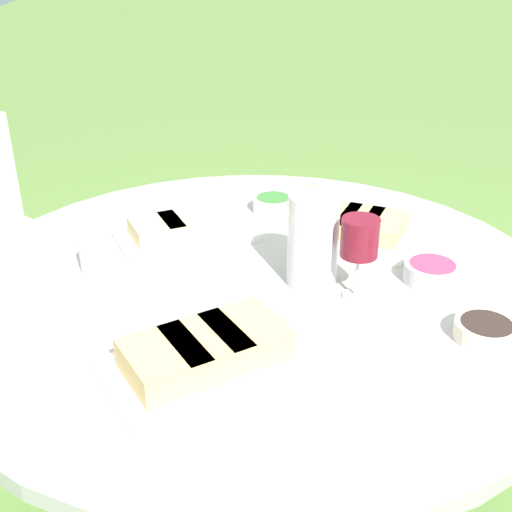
{
  "coord_description": "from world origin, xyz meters",
  "views": [
    {
      "loc": [
        -1.34,
        0.11,
        1.49
      ],
      "look_at": [
        0.0,
        0.0,
        0.81
      ],
      "focal_mm": 45.0,
      "sensor_mm": 36.0,
      "label": 1
    }
  ],
  "objects_px": {
    "water_pitcher": "(313,240)",
    "wine_glass": "(360,240)",
    "handbag": "(429,288)",
    "dining_table": "(256,313)"
  },
  "relations": [
    {
      "from": "dining_table",
      "to": "handbag",
      "type": "relative_size",
      "value": 3.99
    },
    {
      "from": "wine_glass",
      "to": "water_pitcher",
      "type": "bearing_deg",
      "value": 48.71
    },
    {
      "from": "water_pitcher",
      "to": "wine_glass",
      "type": "height_order",
      "value": "water_pitcher"
    },
    {
      "from": "water_pitcher",
      "to": "handbag",
      "type": "height_order",
      "value": "water_pitcher"
    },
    {
      "from": "dining_table",
      "to": "wine_glass",
      "type": "distance_m",
      "value": 0.34
    },
    {
      "from": "wine_glass",
      "to": "dining_table",
      "type": "bearing_deg",
      "value": 63.98
    },
    {
      "from": "water_pitcher",
      "to": "wine_glass",
      "type": "bearing_deg",
      "value": -131.29
    },
    {
      "from": "water_pitcher",
      "to": "handbag",
      "type": "distance_m",
      "value": 1.43
    },
    {
      "from": "water_pitcher",
      "to": "wine_glass",
      "type": "distance_m",
      "value": 0.12
    },
    {
      "from": "dining_table",
      "to": "water_pitcher",
      "type": "relative_size",
      "value": 6.69
    }
  ]
}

